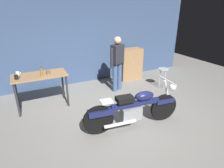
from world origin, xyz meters
name	(u,v)px	position (x,y,z in m)	size (l,w,h in m)	color
ground_plane	(125,120)	(0.00, 0.00, 0.00)	(12.00, 12.00, 0.00)	gray
back_wall	(83,37)	(0.00, 2.80, 1.55)	(8.00, 0.12, 3.10)	#384C70
workbench	(40,79)	(-1.60, 1.50, 0.79)	(1.30, 0.64, 0.90)	#99724C
motorcycle	(134,108)	(0.05, -0.28, 0.45)	(2.18, 0.60, 1.00)	black
person_standing	(117,62)	(0.63, 1.60, 0.93)	(0.54, 0.34, 1.67)	#3B537B
shop_stool	(163,73)	(2.04, 1.14, 0.50)	(0.32, 0.32, 0.64)	#B2B2B7
wooden_dresser	(130,64)	(1.52, 2.30, 0.55)	(0.80, 0.47, 1.10)	#99724C
mug_brown_stoneware	(48,72)	(-1.40, 1.43, 0.95)	(0.12, 0.09, 0.10)	brown
mug_black_matte	(16,77)	(-2.11, 1.39, 0.95)	(0.12, 0.09, 0.11)	black
mug_white_ceramic	(18,74)	(-2.08, 1.66, 0.95)	(0.12, 0.08, 0.10)	white
bottle	(42,72)	(-1.56, 1.35, 1.00)	(0.06, 0.06, 0.24)	olive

